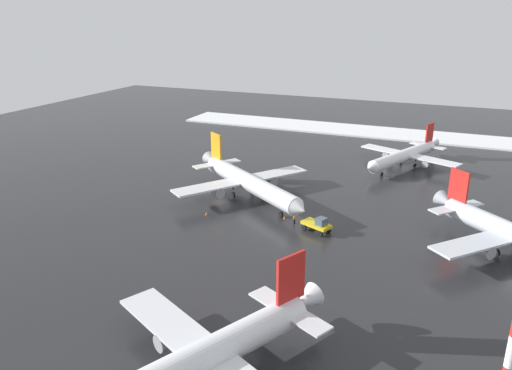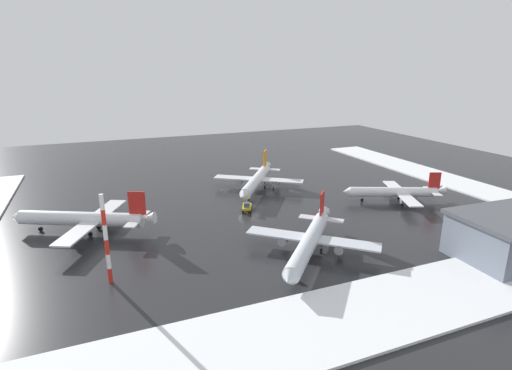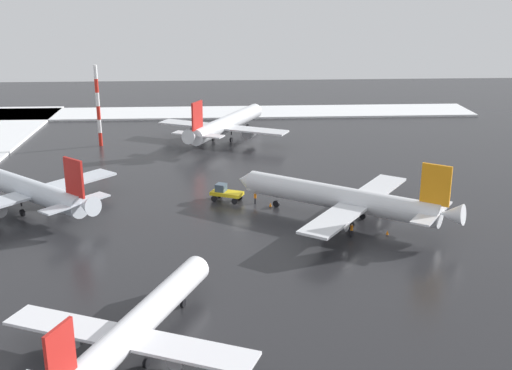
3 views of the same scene
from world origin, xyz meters
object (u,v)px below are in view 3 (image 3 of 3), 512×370
(airplane_parked_starboard, at_px, (226,124))
(ground_crew_beside_wing, at_px, (352,229))
(ground_crew_near_tug, at_px, (255,197))
(antenna_mast, at_px, (98,106))
(airplane_far_rear, at_px, (344,198))
(airplane_foreground_jet, at_px, (137,326))
(pushback_tug, at_px, (225,192))
(airplane_distant_tail, at_px, (25,188))
(traffic_cone_wingtip_side, at_px, (270,204))
(traffic_cone_near_nose, at_px, (353,195))
(traffic_cone_mid_line, at_px, (387,232))

(airplane_parked_starboard, distance_m, ground_crew_beside_wing, 54.52)
(ground_crew_near_tug, xyz_separation_m, antenna_mast, (-35.41, -28.14, 6.84))
(airplane_far_rear, xyz_separation_m, airplane_foreground_jet, (30.65, -23.72, -0.49))
(airplane_far_rear, bearing_deg, pushback_tug, 4.58)
(airplane_foreground_jet, xyz_separation_m, airplane_distant_tail, (-37.70, -19.95, 0.41))
(airplane_parked_starboard, xyz_separation_m, airplane_foreground_jet, (77.53, -8.68, -0.51))
(airplane_parked_starboard, xyz_separation_m, antenna_mast, (3.87, -24.51, 4.59))
(airplane_distant_tail, relative_size, ground_crew_near_tug, 15.03)
(airplane_parked_starboard, relative_size, airplane_distant_tail, 1.19)
(traffic_cone_wingtip_side, bearing_deg, traffic_cone_near_nose, 105.47)
(airplane_parked_starboard, bearing_deg, pushback_tug, -154.35)
(airplane_distant_tail, distance_m, ground_crew_near_tug, 32.34)
(antenna_mast, distance_m, traffic_cone_near_nose, 54.73)
(airplane_far_rear, xyz_separation_m, ground_crew_near_tug, (-7.60, -11.41, -2.22))
(traffic_cone_near_nose, bearing_deg, traffic_cone_mid_line, 5.46)
(ground_crew_near_tug, bearing_deg, pushback_tug, 8.07)
(airplane_far_rear, bearing_deg, ground_crew_near_tug, 1.20)
(pushback_tug, bearing_deg, antenna_mast, -31.49)
(airplane_parked_starboard, height_order, traffic_cone_wingtip_side, airplane_parked_starboard)
(airplane_far_rear, xyz_separation_m, pushback_tug, (-9.18, -15.70, -1.91))
(ground_crew_near_tug, height_order, traffic_cone_mid_line, ground_crew_near_tug)
(airplane_parked_starboard, bearing_deg, traffic_cone_mid_line, -132.47)
(antenna_mast, distance_m, traffic_cone_wingtip_side, 48.11)
(airplane_parked_starboard, distance_m, traffic_cone_mid_line, 55.63)
(airplane_far_rear, relative_size, ground_crew_near_tug, 16.50)
(traffic_cone_mid_line, bearing_deg, antenna_mast, -137.31)
(airplane_foreground_jet, distance_m, antenna_mast, 75.52)
(airplane_far_rear, relative_size, pushback_tug, 5.54)
(airplane_parked_starboard, relative_size, traffic_cone_mid_line, 55.45)
(ground_crew_near_tug, xyz_separation_m, ground_crew_beside_wing, (13.07, 11.43, 0.00))
(traffic_cone_mid_line, bearing_deg, airplane_parked_starboard, -159.12)
(traffic_cone_mid_line, bearing_deg, airplane_foreground_jet, -48.01)
(airplane_foreground_jet, bearing_deg, pushback_tug, 11.83)
(airplane_far_rear, distance_m, ground_crew_beside_wing, 5.90)
(airplane_far_rear, distance_m, antenna_mast, 58.62)
(airplane_far_rear, bearing_deg, traffic_cone_wingtip_side, 0.51)
(traffic_cone_wingtip_side, bearing_deg, airplane_foreground_jet, -21.27)
(traffic_cone_wingtip_side, bearing_deg, airplane_far_rear, 55.62)
(airplane_parked_starboard, height_order, airplane_foreground_jet, airplane_parked_starboard)
(pushback_tug, xyz_separation_m, traffic_cone_mid_line, (14.20, 20.46, -1.01))
(airplane_foreground_jet, bearing_deg, ground_crew_beside_wing, -20.11)
(airplane_distant_tail, height_order, pushback_tug, airplane_distant_tail)
(ground_crew_beside_wing, relative_size, antenna_mast, 0.11)
(ground_crew_beside_wing, bearing_deg, airplane_distant_tail, 135.97)
(traffic_cone_wingtip_side, bearing_deg, pushback_tug, -113.71)
(traffic_cone_mid_line, height_order, traffic_cone_wingtip_side, same)
(pushback_tug, relative_size, ground_crew_beside_wing, 2.98)
(traffic_cone_mid_line, bearing_deg, pushback_tug, -124.76)
(pushback_tug, relative_size, traffic_cone_wingtip_side, 9.26)
(airplane_foreground_jet, relative_size, traffic_cone_wingtip_side, 47.68)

